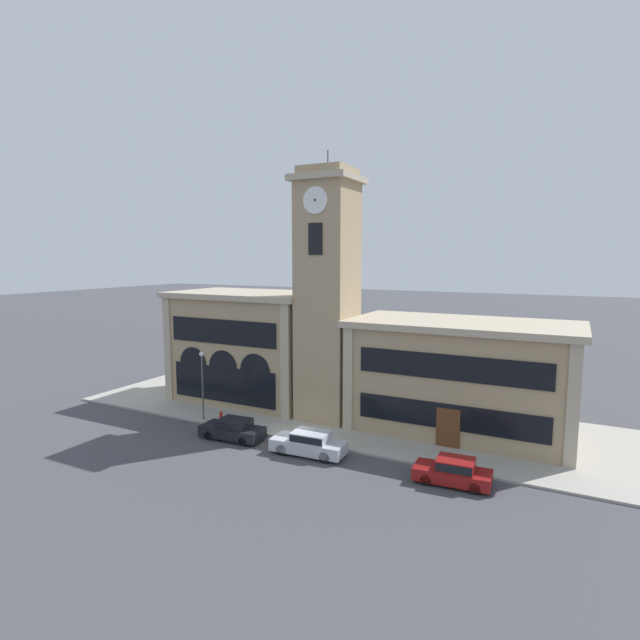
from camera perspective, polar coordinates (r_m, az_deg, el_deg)
name	(u,v)px	position (r m, az deg, el deg)	size (l,w,h in m)	color
ground_plane	(292,441)	(34.40, -3.20, -13.65)	(300.00, 300.00, 0.00)	#424247
sidewalk_kerb	(333,414)	(39.65, 1.50, -10.67)	(41.87, 12.65, 0.15)	#A39E93
clock_tower	(327,296)	(36.93, 0.86, 2.74)	(4.50, 4.50, 19.82)	tan
town_hall_left_wing	(249,346)	(43.22, -8.11, -2.94)	(12.96, 7.94, 9.32)	tan
town_hall_right_wing	(461,377)	(36.32, 15.83, -6.25)	(15.43, 7.94, 7.87)	tan
parked_car_near	(233,429)	(34.96, -9.92, -12.13)	(4.45, 2.03, 1.40)	black
parked_car_mid	(309,443)	(31.94, -1.23, -13.83)	(4.78, 2.06, 1.49)	#B2B7C1
parked_car_far	(453,471)	(29.12, 15.01, -16.32)	(4.19, 1.96, 1.43)	maroon
street_lamp	(202,375)	(38.16, -13.31, -6.08)	(0.36, 0.36, 5.18)	#4C4C51
fire_hydrant	(221,417)	(38.10, -11.24, -10.78)	(0.22, 0.22, 0.87)	red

